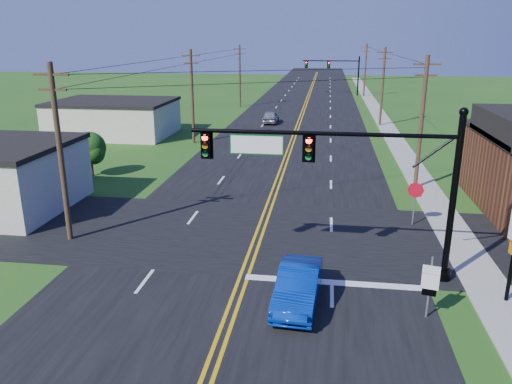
# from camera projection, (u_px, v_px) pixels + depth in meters

# --- Properties ---
(ground) EXTENTS (260.00, 260.00, 0.00)m
(ground) POSITION_uv_depth(u_px,v_px,m) (201.00, 381.00, 15.30)
(ground) COLOR #1F4E16
(ground) RESTS_ON ground
(road_main) EXTENTS (16.00, 220.00, 0.04)m
(road_main) POSITION_uv_depth(u_px,v_px,m) (298.00, 121.00, 62.55)
(road_main) COLOR black
(road_main) RESTS_ON ground
(road_cross) EXTENTS (70.00, 10.00, 0.04)m
(road_cross) POSITION_uv_depth(u_px,v_px,m) (256.00, 234.00, 26.64)
(road_cross) COLOR black
(road_cross) RESTS_ON ground
(sidewalk) EXTENTS (2.00, 160.00, 0.08)m
(sidewalk) POSITION_uv_depth(u_px,v_px,m) (394.00, 138.00, 51.69)
(sidewalk) COLOR gray
(sidewalk) RESTS_ON ground
(signal_mast_main) EXTENTS (11.30, 0.60, 7.48)m
(signal_mast_main) POSITION_uv_depth(u_px,v_px,m) (345.00, 171.00, 20.87)
(signal_mast_main) COLOR black
(signal_mast_main) RESTS_ON ground
(signal_mast_far) EXTENTS (10.98, 0.60, 7.48)m
(signal_mast_far) POSITION_uv_depth(u_px,v_px,m) (334.00, 69.00, 88.97)
(signal_mast_far) COLOR black
(signal_mast_far) RESTS_ON ground
(cream_bldg_far) EXTENTS (12.20, 9.20, 3.70)m
(cream_bldg_far) POSITION_uv_depth(u_px,v_px,m) (114.00, 118.00, 53.21)
(cream_bldg_far) COLOR silver
(cream_bldg_far) RESTS_ON ground
(utility_pole_left_a) EXTENTS (1.80, 0.28, 9.00)m
(utility_pole_left_a) POSITION_uv_depth(u_px,v_px,m) (60.00, 151.00, 24.62)
(utility_pole_left_a) COLOR #3C251B
(utility_pole_left_a) RESTS_ON ground
(utility_pole_left_b) EXTENTS (1.80, 0.28, 9.00)m
(utility_pole_left_b) POSITION_uv_depth(u_px,v_px,m) (192.00, 95.00, 48.25)
(utility_pole_left_b) COLOR #3C251B
(utility_pole_left_b) RESTS_ON ground
(utility_pole_left_c) EXTENTS (1.80, 0.28, 9.00)m
(utility_pole_left_c) POSITION_uv_depth(u_px,v_px,m) (240.00, 75.00, 73.77)
(utility_pole_left_c) COLOR #3C251B
(utility_pole_left_c) RESTS_ON ground
(utility_pole_right_a) EXTENTS (1.80, 0.28, 9.00)m
(utility_pole_right_a) POSITION_uv_depth(u_px,v_px,m) (422.00, 121.00, 33.38)
(utility_pole_right_a) COLOR #3C251B
(utility_pole_right_a) RESTS_ON ground
(utility_pole_right_b) EXTENTS (1.80, 0.28, 9.00)m
(utility_pole_right_b) POSITION_uv_depth(u_px,v_px,m) (383.00, 85.00, 57.95)
(utility_pole_right_b) COLOR #3C251B
(utility_pole_right_b) RESTS_ON ground
(utility_pole_right_c) EXTENTS (1.80, 0.28, 9.00)m
(utility_pole_right_c) POSITION_uv_depth(u_px,v_px,m) (365.00, 69.00, 86.31)
(utility_pole_right_c) COLOR #3C251B
(utility_pole_right_c) RESTS_ON ground
(tree_right_back) EXTENTS (3.00, 3.00, 4.10)m
(tree_right_back) POSITION_uv_depth(u_px,v_px,m) (496.00, 143.00, 36.96)
(tree_right_back) COLOR #3C251B
(tree_right_back) RESTS_ON ground
(tree_left) EXTENTS (2.40, 2.40, 3.37)m
(tree_left) POSITION_uv_depth(u_px,v_px,m) (90.00, 148.00, 37.32)
(tree_left) COLOR #3C251B
(tree_left) RESTS_ON ground
(blue_car) EXTENTS (1.88, 4.62, 1.49)m
(blue_car) POSITION_uv_depth(u_px,v_px,m) (298.00, 287.00, 19.54)
(blue_car) COLOR #072E9D
(blue_car) RESTS_ON ground
(distant_car) EXTENTS (1.76, 4.35, 1.48)m
(distant_car) POSITION_uv_depth(u_px,v_px,m) (271.00, 117.00, 60.68)
(distant_car) COLOR #9F9FA3
(distant_car) RESTS_ON ground
(route_sign) EXTENTS (0.62, 0.17, 2.51)m
(route_sign) POSITION_uv_depth(u_px,v_px,m) (430.00, 283.00, 18.31)
(route_sign) COLOR slate
(route_sign) RESTS_ON ground
(stop_sign) EXTENTS (0.88, 0.27, 2.51)m
(stop_sign) POSITION_uv_depth(u_px,v_px,m) (415.00, 195.00, 27.42)
(stop_sign) COLOR slate
(stop_sign) RESTS_ON ground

